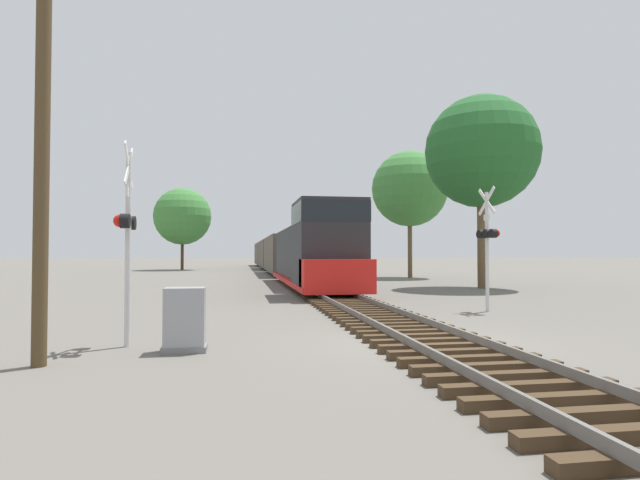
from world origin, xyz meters
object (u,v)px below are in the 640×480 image
Objects in this scene: crossing_signal_near at (127,230)px; tree_deep_background at (182,216)px; relay_cabinet at (185,320)px; utility_pole at (43,93)px; freight_train at (278,254)px; tree_mid_background at (410,189)px; crossing_signal_far at (488,238)px; tree_far_right at (482,152)px.

tree_deep_background reaches higher than crossing_signal_near.
relay_cabinet is (1.26, -0.73, -1.82)m from crossing_signal_near.
utility_pole is at bearing -35.03° from crossing_signal_near.
tree_mid_background reaches higher than freight_train.
crossing_signal_far is 3.29× the size of relay_cabinet.
tree_mid_background is at bearing 62.44° from relay_cabinet.
freight_train is at bearing 168.86° from crossing_signal_near.
crossing_signal_near is 0.44× the size of tree_deep_background.
utility_pole reaches higher than crossing_signal_far.
freight_train is 27.11m from tree_far_right.
crossing_signal_far is 0.38× the size of tree_far_right.
tree_mid_background is 1.05× the size of tree_deep_background.
crossing_signal_far is 13.41m from utility_pole.
utility_pole is (-2.33, -0.92, 4.12)m from relay_cabinet.
freight_train reaches higher than relay_cabinet.
tree_deep_background reaches higher than crossing_signal_far.
tree_far_right reaches higher than tree_deep_background.
tree_far_right reaches higher than utility_pole.
relay_cabinet is at bearing -132.50° from tree_far_right.
crossing_signal_near is 31.69m from tree_mid_background.
relay_cabinet is 50.71m from tree_deep_background.
relay_cabinet is at bearing 113.49° from crossing_signal_far.
crossing_signal_near is at bearing 107.18° from crossing_signal_far.
crossing_signal_near is 0.42× the size of tree_mid_background.
freight_train is 5.99× the size of tree_far_right.
crossing_signal_far is 0.41× the size of tree_mid_background.
crossing_signal_near is 22.46m from tree_far_right.
tree_far_right is at bearing 47.50° from relay_cabinet.
tree_far_right is at bearing -69.02° from freight_train.
crossing_signal_far is (10.55, 4.63, 0.02)m from crossing_signal_near.
crossing_signal_far reaches higher than relay_cabinet.
tree_far_right is 11.98m from tree_mid_background.
crossing_signal_near is 3.03m from utility_pole.
utility_pole is 0.95× the size of tree_deep_background.
tree_far_right is at bearing -59.69° from tree_deep_background.
relay_cabinet is 22.61m from tree_far_right.
crossing_signal_near is (-6.30, -39.84, 0.59)m from freight_train.
crossing_signal_near reaches higher than crossing_signal_far.
tree_deep_background is at bearing 11.78° from crossing_signal_far.
tree_far_right is (16.85, 16.77, 2.90)m from utility_pole.
freight_train reaches higher than crossing_signal_far.
tree_far_right is at bearing -90.00° from tree_mid_background.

